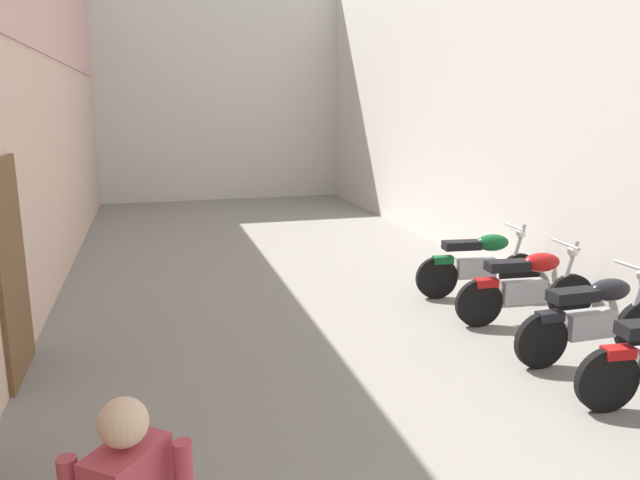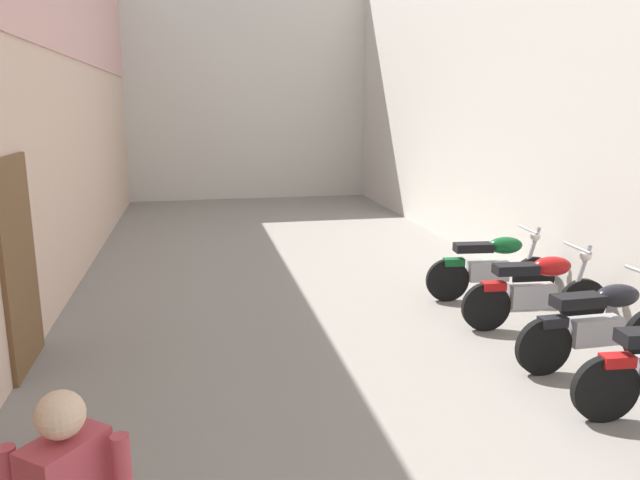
% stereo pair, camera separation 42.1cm
% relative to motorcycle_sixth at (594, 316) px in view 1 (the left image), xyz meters
% --- Properties ---
extents(ground_plane, '(34.99, 34.99, 0.00)m').
position_rel_motorcycle_sixth_xyz_m(ground_plane, '(-2.45, 0.97, -0.50)').
color(ground_plane, gray).
extents(building_left, '(0.45, 18.99, 6.07)m').
position_rel_motorcycle_sixth_xyz_m(building_left, '(-6.03, 2.91, 2.55)').
color(building_left, beige).
rests_on(building_left, ground).
extents(building_right, '(0.45, 18.99, 7.20)m').
position_rel_motorcycle_sixth_xyz_m(building_right, '(1.14, 2.97, 3.10)').
color(building_right, beige).
rests_on(building_right, ground).
extents(building_far_end, '(9.78, 2.00, 6.28)m').
position_rel_motorcycle_sixth_xyz_m(building_far_end, '(-2.45, 13.47, 2.64)').
color(building_far_end, beige).
rests_on(building_far_end, ground).
extents(motorcycle_sixth, '(1.85, 0.58, 1.04)m').
position_rel_motorcycle_sixth_xyz_m(motorcycle_sixth, '(0.00, 0.00, 0.00)').
color(motorcycle_sixth, black).
rests_on(motorcycle_sixth, ground).
extents(motorcycle_seventh, '(1.85, 0.58, 1.04)m').
position_rel_motorcycle_sixth_xyz_m(motorcycle_seventh, '(-0.00, 1.20, 0.00)').
color(motorcycle_seventh, black).
rests_on(motorcycle_seventh, ground).
extents(motorcycle_eighth, '(1.85, 0.58, 1.04)m').
position_rel_motorcycle_sixth_xyz_m(motorcycle_eighth, '(-0.00, 2.34, 0.00)').
color(motorcycle_eighth, black).
rests_on(motorcycle_eighth, ground).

